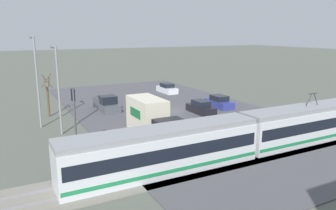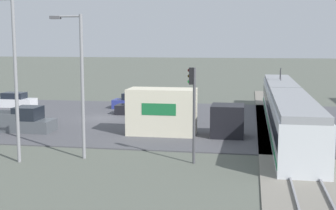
% 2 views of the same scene
% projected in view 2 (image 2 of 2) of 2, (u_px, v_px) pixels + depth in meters
% --- Properties ---
extents(ground_plane, '(320.00, 320.00, 0.00)m').
position_uv_depth(ground_plane, '(104.00, 119.00, 42.20)').
color(ground_plane, '#565B51').
extents(road_surface, '(22.94, 48.26, 0.08)m').
position_uv_depth(road_surface, '(104.00, 118.00, 42.20)').
color(road_surface, '#4C4C51').
rests_on(road_surface, ground).
extents(rail_bed, '(52.16, 4.40, 0.22)m').
position_uv_depth(rail_bed, '(283.00, 124.00, 39.46)').
color(rail_bed, gray).
rests_on(rail_bed, ground).
extents(light_rail_tram, '(29.87, 2.76, 4.34)m').
position_uv_depth(light_rail_tram, '(285.00, 108.00, 37.59)').
color(light_rail_tram, silver).
rests_on(light_rail_tram, ground).
extents(box_truck, '(2.52, 8.53, 3.41)m').
position_uv_depth(box_truck, '(178.00, 114.00, 34.48)').
color(box_truck, black).
rests_on(box_truck, ground).
extents(pickup_truck, '(2.10, 5.39, 1.91)m').
position_uv_depth(pickup_truck, '(21.00, 122.00, 36.02)').
color(pickup_truck, '#4C5156').
rests_on(pickup_truck, ground).
extents(sedan_car_0, '(1.83, 4.42, 1.52)m').
position_uv_depth(sedan_car_0, '(14.00, 101.00, 49.45)').
color(sedan_car_0, silver).
rests_on(sedan_car_0, ground).
extents(sedan_car_1, '(1.71, 4.38, 1.56)m').
position_uv_depth(sedan_car_1, '(139.00, 108.00, 44.23)').
color(sedan_car_1, black).
rests_on(sedan_car_1, ground).
extents(sedan_car_2, '(1.90, 4.25, 1.59)m').
position_uv_depth(sedan_car_2, '(134.00, 102.00, 48.24)').
color(sedan_car_2, navy).
rests_on(sedan_car_2, ground).
extents(traffic_light_pole, '(0.28, 0.47, 5.50)m').
position_uv_depth(traffic_light_pole, '(193.00, 102.00, 26.38)').
color(traffic_light_pole, '#47474C').
rests_on(traffic_light_pole, ground).
extents(street_lamp_near_crossing, '(0.36, 1.95, 8.51)m').
position_uv_depth(street_lamp_near_crossing, '(79.00, 77.00, 27.37)').
color(street_lamp_near_crossing, gray).
rests_on(street_lamp_near_crossing, ground).
extents(street_lamp_mid_block, '(0.36, 1.95, 9.40)m').
position_uv_depth(street_lamp_mid_block, '(12.00, 70.00, 26.45)').
color(street_lamp_mid_block, gray).
rests_on(street_lamp_mid_block, ground).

